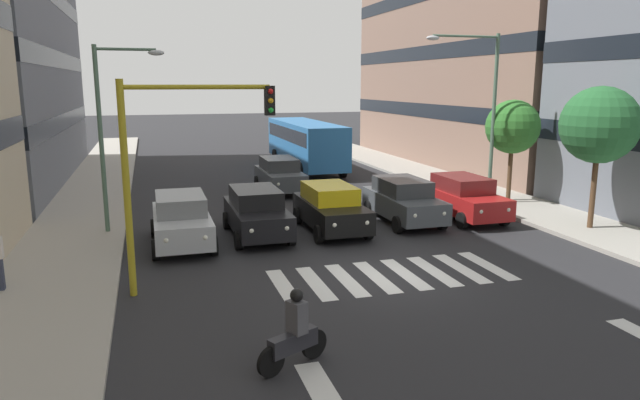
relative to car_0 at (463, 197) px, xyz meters
name	(u,v)px	position (x,y,z in m)	size (l,w,h in m)	color
ground_plane	(391,275)	(5.61, 5.67, -0.89)	(180.00, 180.00, 0.00)	#262628
sidewalk_right	(42,308)	(14.74, 5.67, -0.81)	(3.41, 90.00, 0.15)	#9E998E
crosswalk_markings	(391,275)	(5.61, 5.67, -0.88)	(6.75, 2.80, 0.01)	silver
lane_arrow_1	(322,391)	(9.32, 11.17, -0.88)	(0.50, 2.20, 0.01)	silver
car_0	(463,197)	(0.00, 0.00, 0.00)	(2.02, 4.44, 1.72)	maroon
car_1	(403,200)	(2.59, -0.11, 0.00)	(2.02, 4.44, 1.72)	#474C51
car_2	(331,208)	(5.74, 0.38, 0.00)	(2.02, 4.44, 1.72)	black
car_3	(257,212)	(8.50, 0.34, 0.00)	(2.02, 4.44, 1.72)	black
car_4	(181,220)	(11.14, 0.75, 0.00)	(2.02, 4.44, 1.72)	#B2B7BC
car_row2_0	(280,175)	(5.82, -7.80, 0.00)	(2.02, 4.44, 1.72)	#474C51
bus_behind_traffic	(305,140)	(2.59, -14.84, 0.97)	(2.78, 10.50, 3.00)	#286BAD
motorcycle_with_rider	(294,335)	(9.57, 10.12, -0.24)	(1.56, 0.86, 1.57)	black
traffic_light_gantry	(170,153)	(11.55, 5.22, 2.78)	(3.88, 0.36, 5.50)	#AD991E
street_lamp_left	(483,100)	(-1.84, -1.90, 3.78)	(3.43, 0.28, 7.31)	#4C6B56
street_lamp_right	(111,120)	(13.25, -1.36, 3.25)	(2.38, 0.28, 6.54)	#4C6B56
street_tree_0	(599,125)	(-3.45, 3.17, 3.03)	(2.76, 2.76, 5.16)	#513823
street_tree_1	(513,127)	(-3.57, -2.12, 2.58)	(2.40, 2.40, 4.53)	#513823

